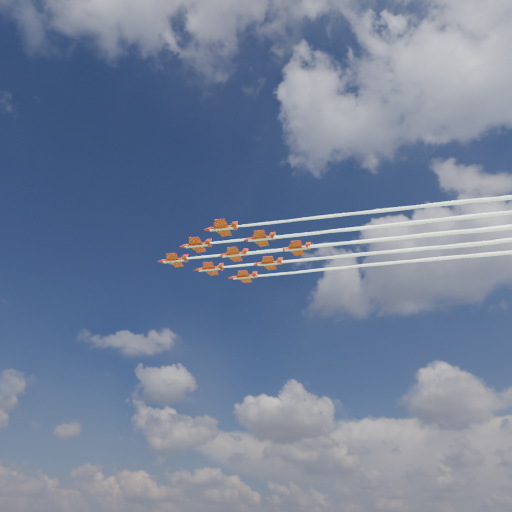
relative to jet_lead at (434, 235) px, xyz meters
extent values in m
cylinder|color=red|center=(-67.77, -28.64, 0.00)|extent=(6.71, 3.55, 0.95)
cone|color=red|center=(-71.73, -30.32, 0.00)|extent=(1.95, 1.54, 0.95)
cone|color=red|center=(-64.04, -27.07, 0.00)|extent=(1.52, 1.29, 0.86)
ellipsoid|color=black|center=(-69.35, -29.31, 0.39)|extent=(1.95, 1.42, 0.62)
cube|color=red|center=(-67.37, -28.47, -0.04)|extent=(5.62, 8.36, 0.12)
cube|color=red|center=(-64.60, -27.30, 0.00)|extent=(2.31, 3.32, 0.10)
cube|color=red|center=(-64.44, -27.23, 0.77)|extent=(1.31, 0.65, 1.55)
cube|color=white|center=(-67.77, -28.64, -0.43)|extent=(6.24, 3.22, 0.10)
cylinder|color=red|center=(-56.74, -31.55, 0.00)|extent=(6.71, 3.55, 0.95)
cone|color=red|center=(-60.70, -33.22, 0.00)|extent=(1.95, 1.54, 0.95)
cone|color=red|center=(-53.01, -29.97, 0.00)|extent=(1.52, 1.29, 0.86)
ellipsoid|color=black|center=(-58.32, -32.22, 0.39)|extent=(1.95, 1.42, 0.62)
cube|color=red|center=(-56.34, -31.38, -0.04)|extent=(5.62, 8.36, 0.12)
cube|color=red|center=(-53.57, -30.21, 0.00)|extent=(2.31, 3.32, 0.10)
cube|color=red|center=(-53.41, -30.14, 0.77)|extent=(1.31, 0.65, 1.55)
cube|color=white|center=(-56.74, -31.55, -0.43)|extent=(6.24, 3.22, 0.10)
cylinder|color=red|center=(-62.16, -18.71, 0.00)|extent=(6.71, 3.55, 0.95)
cone|color=red|center=(-66.13, -20.38, 0.00)|extent=(1.95, 1.54, 0.95)
cone|color=red|center=(-58.44, -17.13, 0.00)|extent=(1.52, 1.29, 0.86)
ellipsoid|color=black|center=(-63.75, -19.38, 0.39)|extent=(1.95, 1.42, 0.62)
cube|color=red|center=(-61.77, -18.54, -0.04)|extent=(5.62, 8.36, 0.12)
cube|color=red|center=(-58.99, -17.37, 0.00)|extent=(2.31, 3.32, 0.10)
cube|color=red|center=(-58.84, -17.30, 0.77)|extent=(1.31, 0.65, 1.55)
cube|color=white|center=(-62.16, -18.71, -0.43)|extent=(6.24, 3.22, 0.10)
cylinder|color=red|center=(-45.71, -34.45, 0.00)|extent=(6.71, 3.55, 0.95)
cone|color=red|center=(-49.67, -36.13, 0.00)|extent=(1.95, 1.54, 0.95)
cone|color=red|center=(-41.98, -32.88, 0.00)|extent=(1.52, 1.29, 0.86)
ellipsoid|color=black|center=(-47.29, -35.12, 0.39)|extent=(1.95, 1.42, 0.62)
cube|color=red|center=(-45.31, -34.29, -0.04)|extent=(5.62, 8.36, 0.12)
cube|color=red|center=(-42.54, -33.11, 0.00)|extent=(2.31, 3.32, 0.10)
cube|color=red|center=(-42.38, -33.05, 0.77)|extent=(1.31, 0.65, 1.55)
cube|color=white|center=(-45.71, -34.45, -0.43)|extent=(6.24, 3.22, 0.10)
cylinder|color=red|center=(-51.13, -21.61, 0.00)|extent=(6.71, 3.55, 0.95)
cone|color=red|center=(-55.10, -23.29, 0.00)|extent=(1.95, 1.54, 0.95)
cone|color=red|center=(-47.41, -20.04, 0.00)|extent=(1.52, 1.29, 0.86)
ellipsoid|color=black|center=(-52.72, -22.28, 0.39)|extent=(1.95, 1.42, 0.62)
cube|color=red|center=(-50.74, -21.44, -0.04)|extent=(5.62, 8.36, 0.12)
cube|color=red|center=(-47.97, -20.27, 0.00)|extent=(2.31, 3.32, 0.10)
cube|color=red|center=(-47.81, -20.21, 0.77)|extent=(1.31, 0.65, 1.55)
cube|color=white|center=(-51.13, -21.61, -0.43)|extent=(6.24, 3.22, 0.10)
cylinder|color=red|center=(-56.56, -8.77, 0.00)|extent=(6.71, 3.55, 0.95)
cone|color=red|center=(-60.52, -10.44, 0.00)|extent=(1.95, 1.54, 0.95)
cone|color=red|center=(-52.84, -7.20, 0.00)|extent=(1.52, 1.29, 0.86)
ellipsoid|color=black|center=(-58.15, -9.44, 0.39)|extent=(1.95, 1.42, 0.62)
cube|color=red|center=(-56.17, -8.60, -0.04)|extent=(5.62, 8.36, 0.12)
cube|color=red|center=(-53.39, -7.43, 0.00)|extent=(2.31, 3.32, 0.10)
cube|color=red|center=(-53.23, -7.36, 0.77)|extent=(1.31, 0.65, 1.55)
cube|color=white|center=(-56.56, -8.77, -0.43)|extent=(6.24, 3.22, 0.10)
cylinder|color=red|center=(-40.10, -24.52, 0.00)|extent=(6.71, 3.55, 0.95)
cone|color=red|center=(-44.07, -26.19, 0.00)|extent=(1.95, 1.54, 0.95)
cone|color=red|center=(-36.38, -22.94, 0.00)|extent=(1.52, 1.29, 0.86)
ellipsoid|color=black|center=(-41.69, -25.19, 0.39)|extent=(1.95, 1.42, 0.62)
cube|color=red|center=(-39.71, -24.35, -0.04)|extent=(5.62, 8.36, 0.12)
cube|color=red|center=(-36.94, -23.18, 0.00)|extent=(2.31, 3.32, 0.10)
cube|color=red|center=(-36.78, -23.11, 0.77)|extent=(1.31, 0.65, 1.55)
cube|color=white|center=(-40.10, -24.52, -0.43)|extent=(6.24, 3.22, 0.10)
cylinder|color=red|center=(-45.53, -11.68, 0.00)|extent=(6.71, 3.55, 0.95)
cone|color=red|center=(-49.49, -13.35, 0.00)|extent=(1.95, 1.54, 0.95)
cone|color=red|center=(-41.81, -10.10, 0.00)|extent=(1.52, 1.29, 0.86)
ellipsoid|color=black|center=(-47.12, -12.35, 0.39)|extent=(1.95, 1.42, 0.62)
cube|color=red|center=(-45.14, -11.51, -0.04)|extent=(5.62, 8.36, 0.12)
cube|color=red|center=(-42.36, -10.34, 0.00)|extent=(2.31, 3.32, 0.10)
cube|color=red|center=(-42.20, -10.27, 0.77)|extent=(1.31, 0.65, 1.55)
cube|color=white|center=(-45.53, -11.68, -0.43)|extent=(6.24, 3.22, 0.10)
cylinder|color=red|center=(-34.50, -14.58, 0.00)|extent=(6.71, 3.55, 0.95)
cone|color=red|center=(-38.46, -16.26, 0.00)|extent=(1.95, 1.54, 0.95)
cone|color=red|center=(-30.78, -13.01, 0.00)|extent=(1.52, 1.29, 0.86)
ellipsoid|color=black|center=(-36.09, -15.25, 0.39)|extent=(1.95, 1.42, 0.62)
cube|color=red|center=(-34.11, -14.42, -0.04)|extent=(5.62, 8.36, 0.12)
cube|color=red|center=(-31.33, -13.24, 0.00)|extent=(2.31, 3.32, 0.10)
cube|color=red|center=(-31.18, -13.18, 0.77)|extent=(1.31, 0.65, 1.55)
cube|color=white|center=(-34.50, -14.58, -0.43)|extent=(6.24, 3.22, 0.10)
camera|label=1|loc=(22.79, -120.60, -73.03)|focal=35.00mm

